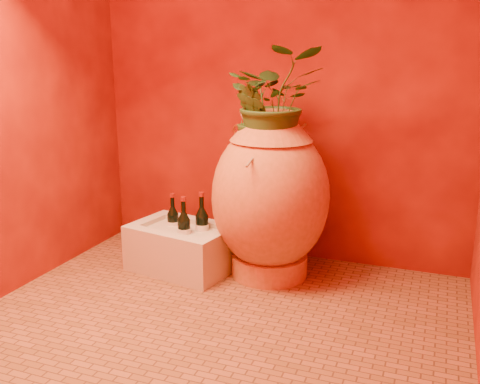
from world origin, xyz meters
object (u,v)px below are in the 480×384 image
at_px(amphora, 270,196).
at_px(wine_bottle_b, 202,226).
at_px(wine_bottle_c, 184,231).
at_px(wall_tap, 238,137).
at_px(stone_basin, 182,248).
at_px(wine_bottle_a, 173,223).

distance_m(amphora, wine_bottle_b, 0.49).
relative_size(wine_bottle_c, wall_tap, 1.82).
xyz_separation_m(wine_bottle_b, wall_tap, (0.10, 0.36, 0.52)).
height_order(wine_bottle_c, wall_tap, wall_tap).
xyz_separation_m(stone_basin, wine_bottle_a, (-0.10, 0.08, 0.13)).
relative_size(wine_bottle_a, wine_bottle_b, 0.90).
xyz_separation_m(amphora, wall_tap, (-0.32, 0.29, 0.30)).
relative_size(wine_bottle_b, wine_bottle_c, 1.03).
distance_m(stone_basin, wine_bottle_a, 0.18).
height_order(amphora, wine_bottle_b, amphora).
bearing_deg(wine_bottle_a, stone_basin, -37.64).
bearing_deg(wine_bottle_c, wall_tap, 68.76).
height_order(stone_basin, wine_bottle_a, wine_bottle_a).
distance_m(wine_bottle_a, wine_bottle_c, 0.19).
bearing_deg(stone_basin, wine_bottle_a, 142.36).
bearing_deg(wall_tap, wine_bottle_a, -134.35).
distance_m(wine_bottle_c, wall_tap, 0.72).
bearing_deg(wall_tap, wine_bottle_b, -106.25).
bearing_deg(amphora, wine_bottle_a, -176.22).
bearing_deg(amphora, wine_bottle_c, -161.22).
xyz_separation_m(stone_basin, wine_bottle_c, (0.05, -0.05, 0.14)).
relative_size(amphora, wine_bottle_c, 3.04).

